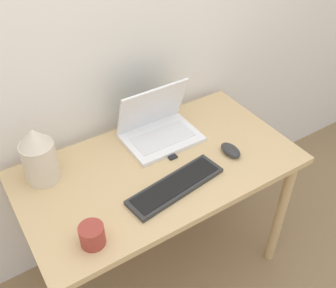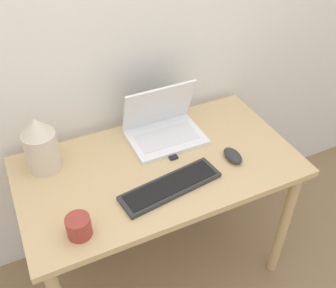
% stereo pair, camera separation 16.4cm
% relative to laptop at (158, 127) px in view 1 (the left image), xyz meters
% --- Properties ---
extents(wall_back, '(6.00, 0.05, 2.50)m').
position_rel_laptop_xyz_m(wall_back, '(-0.10, 0.22, 0.44)').
color(wall_back, white).
rests_on(wall_back, ground_plane).
extents(desk, '(1.20, 0.66, 0.76)m').
position_rel_laptop_xyz_m(desk, '(-0.10, -0.17, -0.16)').
color(desk, tan).
rests_on(desk, ground_plane).
extents(laptop, '(0.34, 0.25, 0.26)m').
position_rel_laptop_xyz_m(laptop, '(0.00, 0.00, 0.00)').
color(laptop, white).
rests_on(laptop, desk).
extents(keyboard, '(0.44, 0.18, 0.02)m').
position_rel_laptop_xyz_m(keyboard, '(-0.12, -0.32, -0.04)').
color(keyboard, '#2D2D2D').
rests_on(keyboard, desk).
extents(mouse, '(0.06, 0.11, 0.04)m').
position_rel_laptop_xyz_m(mouse, '(0.21, -0.28, -0.04)').
color(mouse, '#2D2D2D').
rests_on(mouse, desk).
extents(vase, '(0.14, 0.14, 0.25)m').
position_rel_laptop_xyz_m(vase, '(-0.54, 0.02, 0.07)').
color(vase, beige).
rests_on(vase, desk).
extents(mp3_player, '(0.04, 0.05, 0.01)m').
position_rel_laptop_xyz_m(mp3_player, '(-0.03, -0.15, -0.05)').
color(mp3_player, black).
rests_on(mp3_player, desk).
extents(mug, '(0.09, 0.09, 0.08)m').
position_rel_laptop_xyz_m(mug, '(-0.51, -0.39, -0.01)').
color(mug, '#9E382D').
rests_on(mug, desk).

